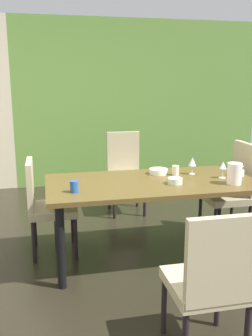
# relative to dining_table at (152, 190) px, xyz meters

# --- Properties ---
(ground_plane) EXTENTS (5.88, 6.19, 0.02)m
(ground_plane) POSITION_rel_dining_table_xyz_m (-0.36, -0.27, -0.68)
(ground_plane) COLOR black
(garden_window_panel) EXTENTS (3.99, 0.10, 2.58)m
(garden_window_panel) POSITION_rel_dining_table_xyz_m (0.59, 2.78, 0.62)
(garden_window_panel) COLOR olive
(garden_window_panel) RESTS_ON ground_plane
(dining_table) EXTENTS (1.91, 0.94, 0.75)m
(dining_table) POSITION_rel_dining_table_xyz_m (0.00, 0.00, 0.00)
(dining_table) COLOR brown
(dining_table) RESTS_ON ground_plane
(chair_head_far) EXTENTS (0.44, 0.45, 1.01)m
(chair_head_far) POSITION_rel_dining_table_xyz_m (0.04, 1.36, -0.12)
(chair_head_far) COLOR tan
(chair_head_far) RESTS_ON ground_plane
(chair_left_far) EXTENTS (0.44, 0.44, 0.93)m
(chair_left_far) POSITION_rel_dining_table_xyz_m (-0.97, 0.30, -0.15)
(chair_left_far) COLOR tan
(chair_left_far) RESTS_ON ground_plane
(chair_right_far) EXTENTS (0.44, 0.44, 1.02)m
(chair_right_far) POSITION_rel_dining_table_xyz_m (0.98, 0.30, -0.12)
(chair_right_far) COLOR tan
(chair_right_far) RESTS_ON ground_plane
(chair_head_near) EXTENTS (0.44, 0.44, 0.95)m
(chair_head_near) POSITION_rel_dining_table_xyz_m (-0.03, -1.35, -0.15)
(chair_head_near) COLOR tan
(chair_head_near) RESTS_ON ground_plane
(wine_glass_corner) EXTENTS (0.08, 0.08, 0.17)m
(wine_glass_corner) POSITION_rel_dining_table_xyz_m (0.45, 0.17, 0.20)
(wine_glass_corner) COLOR silver
(wine_glass_corner) RESTS_ON dining_table
(wine_glass_front) EXTENTS (0.07, 0.07, 0.16)m
(wine_glass_front) POSITION_rel_dining_table_xyz_m (0.67, -0.03, 0.20)
(wine_glass_front) COLOR silver
(wine_glass_front) RESTS_ON dining_table
(serving_bowl_center) EXTENTS (0.13, 0.13, 0.05)m
(serving_bowl_center) POSITION_rel_dining_table_xyz_m (0.17, -0.13, 0.11)
(serving_bowl_center) COLOR silver
(serving_bowl_center) RESTS_ON dining_table
(serving_bowl_near_window) EXTENTS (0.13, 0.13, 0.05)m
(serving_bowl_near_window) POSITION_rel_dining_table_xyz_m (0.85, 0.02, 0.11)
(serving_bowl_near_window) COLOR silver
(serving_bowl_near_window) RESTS_ON dining_table
(serving_bowl_rear) EXTENTS (0.18, 0.18, 0.05)m
(serving_bowl_rear) POSITION_rel_dining_table_xyz_m (0.13, 0.25, 0.11)
(serving_bowl_rear) COLOR white
(serving_bowl_rear) RESTS_ON dining_table
(cup_near_shelf) EXTENTS (0.07, 0.07, 0.09)m
(cup_near_shelf) POSITION_rel_dining_table_xyz_m (0.28, 0.16, 0.13)
(cup_near_shelf) COLOR #F6ECC7
(cup_near_shelf) RESTS_ON dining_table
(cup_east) EXTENTS (0.07, 0.07, 0.10)m
(cup_east) POSITION_rel_dining_table_xyz_m (-0.72, -0.21, 0.13)
(cup_east) COLOR #245197
(cup_east) RESTS_ON dining_table
(pitcher_west) EXTENTS (0.14, 0.13, 0.19)m
(pitcher_west) POSITION_rel_dining_table_xyz_m (0.68, -0.25, 0.18)
(pitcher_west) COLOR white
(pitcher_west) RESTS_ON dining_table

